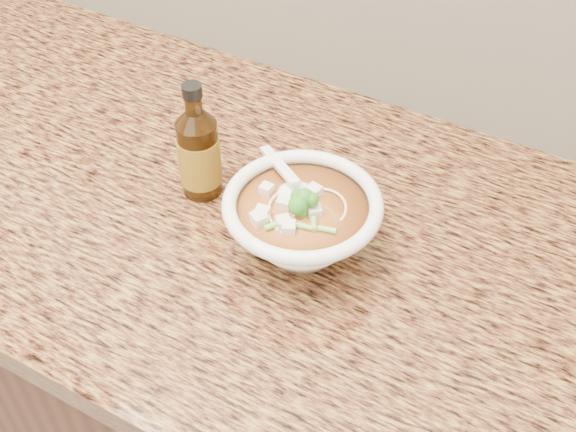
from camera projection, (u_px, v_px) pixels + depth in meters
The scene contains 4 objects.
cabinet at pixel (166, 345), 1.38m from camera, with size 4.00×0.65×0.86m, color black.
counter_slab at pixel (129, 166), 1.06m from camera, with size 4.00×0.68×0.04m, color olive.
soup_bowl at pixel (302, 224), 0.88m from camera, with size 0.20×0.19×0.11m.
hot_sauce_bottle at pixel (199, 153), 0.95m from camera, with size 0.07×0.07×0.17m.
Camera 1 is at (0.60, 1.08, 1.57)m, focal length 45.00 mm.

